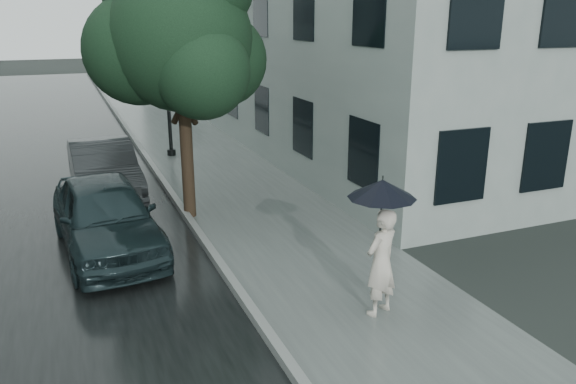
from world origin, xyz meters
name	(u,v)px	position (x,y,z in m)	size (l,w,h in m)	color
ground	(347,302)	(0.00, 0.00, 0.00)	(120.00, 120.00, 0.00)	black
sidewalk	(194,148)	(0.25, 12.00, 0.00)	(3.50, 60.00, 0.01)	slate
kerb_near	(141,150)	(-1.57, 12.00, 0.07)	(0.15, 60.00, 0.15)	slate
asphalt_road	(30,162)	(-5.08, 12.00, 0.00)	(6.85, 60.00, 0.00)	black
building_near	(261,15)	(5.47, 19.50, 4.50)	(7.02, 36.00, 9.00)	gray
pedestrian	(381,262)	(0.29, -0.50, 0.86)	(0.62, 0.41, 1.71)	beige
umbrella	(382,189)	(0.26, -0.47, 2.03)	(1.25, 1.25, 1.28)	black
street_tree	(179,37)	(-1.45, 5.16, 4.03)	(4.01, 3.65, 5.98)	#332619
lamp_post	(161,63)	(-0.85, 11.14, 3.03)	(0.84, 0.41, 5.31)	black
car_near	(106,216)	(-3.40, 3.64, 0.74)	(1.74, 4.32, 1.47)	#19282B
car_far	(104,170)	(-3.13, 7.31, 0.71)	(1.50, 4.29, 1.41)	#222627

